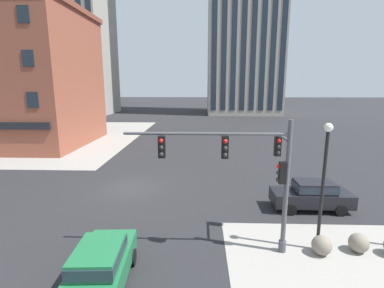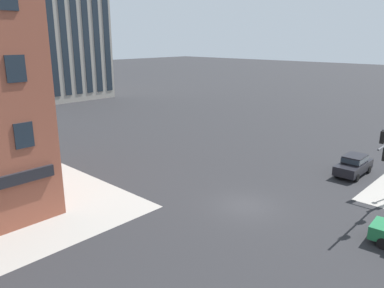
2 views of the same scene
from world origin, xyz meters
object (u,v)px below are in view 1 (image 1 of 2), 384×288
(bollard_sphere_curb_b, at_px, (359,243))
(street_lamp_corner_near, at_px, (324,173))
(car_main_northbound_far, at_px, (100,266))
(bollard_sphere_curb_a, at_px, (322,245))
(car_main_southbound_far, at_px, (312,194))
(traffic_signal_main, at_px, (253,168))

(bollard_sphere_curb_b, xyz_separation_m, street_lamp_corner_near, (-1.69, 0.12, 3.06))
(car_main_northbound_far, bearing_deg, street_lamp_corner_near, 18.24)
(bollard_sphere_curb_a, xyz_separation_m, street_lamp_corner_near, (-0.03, 0.37, 3.06))
(bollard_sphere_curb_b, distance_m, car_main_northbound_far, 10.60)
(bollard_sphere_curb_a, relative_size, car_main_southbound_far, 0.19)
(bollard_sphere_curb_b, relative_size, car_main_northbound_far, 0.18)
(bollard_sphere_curb_a, relative_size, street_lamp_corner_near, 0.15)
(traffic_signal_main, distance_m, car_main_southbound_far, 6.55)
(bollard_sphere_curb_b, bearing_deg, car_main_southbound_far, 95.46)
(traffic_signal_main, height_order, bollard_sphere_curb_b, traffic_signal_main)
(traffic_signal_main, relative_size, street_lamp_corner_near, 1.23)
(bollard_sphere_curb_b, height_order, car_main_southbound_far, car_main_southbound_far)
(car_main_northbound_far, bearing_deg, car_main_southbound_far, 35.52)
(car_main_southbound_far, bearing_deg, bollard_sphere_curb_a, -105.36)
(traffic_signal_main, xyz_separation_m, bollard_sphere_curb_b, (4.62, -0.13, -3.27))
(car_main_northbound_far, bearing_deg, bollard_sphere_curb_a, 15.94)
(street_lamp_corner_near, relative_size, car_main_northbound_far, 1.24)
(traffic_signal_main, xyz_separation_m, car_main_northbound_far, (-5.62, -2.82, -2.76))
(bollard_sphere_curb_a, bearing_deg, bollard_sphere_curb_b, 8.40)
(car_main_northbound_far, xyz_separation_m, car_main_southbound_far, (9.83, 7.02, 0.00))
(traffic_signal_main, xyz_separation_m, street_lamp_corner_near, (2.93, -0.01, -0.20))
(bollard_sphere_curb_a, height_order, car_main_northbound_far, car_main_northbound_far)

